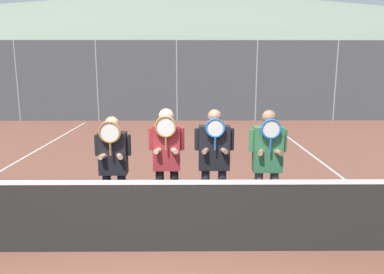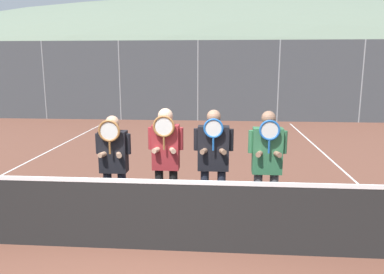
{
  "view_description": "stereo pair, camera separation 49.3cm",
  "coord_description": "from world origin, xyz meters",
  "px_view_note": "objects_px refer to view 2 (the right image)",
  "views": [
    {
      "loc": [
        0.52,
        -4.62,
        2.47
      ],
      "look_at": [
        0.57,
        1.11,
        1.34
      ],
      "focal_mm": 35.0,
      "sensor_mm": 36.0,
      "label": 1
    },
    {
      "loc": [
        1.02,
        -4.6,
        2.47
      ],
      "look_at": [
        0.57,
        1.11,
        1.34
      ],
      "focal_mm": 35.0,
      "sensor_mm": 36.0,
      "label": 2
    }
  ],
  "objects_px": {
    "player_leftmost": "(114,160)",
    "car_left_of_center": "(181,94)",
    "player_center_left": "(166,156)",
    "player_rightmost": "(267,160)",
    "car_right_of_center": "(380,96)",
    "car_center": "(277,95)",
    "car_far_left": "(92,94)",
    "player_center_right": "(213,157)"
  },
  "relations": [
    {
      "from": "car_left_of_center",
      "to": "car_right_of_center",
      "type": "xyz_separation_m",
      "value": [
        10.05,
        -0.11,
        -0.01
      ]
    },
    {
      "from": "player_leftmost",
      "to": "player_rightmost",
      "type": "bearing_deg",
      "value": -1.0
    },
    {
      "from": "car_center",
      "to": "player_leftmost",
      "type": "bearing_deg",
      "value": -107.99
    },
    {
      "from": "player_center_right",
      "to": "car_left_of_center",
      "type": "height_order",
      "value": "player_center_right"
    },
    {
      "from": "player_leftmost",
      "to": "player_rightmost",
      "type": "relative_size",
      "value": 0.94
    },
    {
      "from": "player_leftmost",
      "to": "car_right_of_center",
      "type": "relative_size",
      "value": 0.37
    },
    {
      "from": "player_leftmost",
      "to": "car_left_of_center",
      "type": "bearing_deg",
      "value": 91.85
    },
    {
      "from": "player_center_right",
      "to": "car_center",
      "type": "relative_size",
      "value": 0.42
    },
    {
      "from": "player_center_left",
      "to": "car_left_of_center",
      "type": "bearing_deg",
      "value": 95.15
    },
    {
      "from": "player_center_right",
      "to": "car_far_left",
      "type": "relative_size",
      "value": 0.44
    },
    {
      "from": "player_center_right",
      "to": "player_rightmost",
      "type": "bearing_deg",
      "value": -8.98
    },
    {
      "from": "player_center_left",
      "to": "player_rightmost",
      "type": "height_order",
      "value": "player_center_left"
    },
    {
      "from": "player_center_left",
      "to": "car_right_of_center",
      "type": "distance_m",
      "value": 16.48
    },
    {
      "from": "car_left_of_center",
      "to": "player_leftmost",
      "type": "bearing_deg",
      "value": -88.15
    },
    {
      "from": "player_leftmost",
      "to": "car_center",
      "type": "height_order",
      "value": "car_center"
    },
    {
      "from": "player_leftmost",
      "to": "car_right_of_center",
      "type": "xyz_separation_m",
      "value": [
        9.59,
        13.98,
        -0.14
      ]
    },
    {
      "from": "player_leftmost",
      "to": "car_center",
      "type": "bearing_deg",
      "value": 72.01
    },
    {
      "from": "car_center",
      "to": "car_right_of_center",
      "type": "bearing_deg",
      "value": 4.14
    },
    {
      "from": "car_far_left",
      "to": "car_left_of_center",
      "type": "height_order",
      "value": "car_left_of_center"
    },
    {
      "from": "car_far_left",
      "to": "player_rightmost",
      "type": "bearing_deg",
      "value": -61.63
    },
    {
      "from": "player_leftmost",
      "to": "player_center_left",
      "type": "height_order",
      "value": "player_center_left"
    },
    {
      "from": "player_center_right",
      "to": "car_far_left",
      "type": "xyz_separation_m",
      "value": [
        -6.77,
        13.89,
        -0.2
      ]
    },
    {
      "from": "player_rightmost",
      "to": "car_right_of_center",
      "type": "height_order",
      "value": "player_rightmost"
    },
    {
      "from": "car_far_left",
      "to": "car_right_of_center",
      "type": "xyz_separation_m",
      "value": [
        14.82,
        0.01,
        0.0
      ]
    },
    {
      "from": "player_leftmost",
      "to": "player_center_right",
      "type": "height_order",
      "value": "player_center_right"
    },
    {
      "from": "player_leftmost",
      "to": "player_center_right",
      "type": "xyz_separation_m",
      "value": [
        1.54,
        0.09,
        0.06
      ]
    },
    {
      "from": "player_center_left",
      "to": "car_far_left",
      "type": "distance_m",
      "value": 15.19
    },
    {
      "from": "player_leftmost",
      "to": "car_left_of_center",
      "type": "xyz_separation_m",
      "value": [
        -0.46,
        14.09,
        -0.14
      ]
    },
    {
      "from": "player_center_left",
      "to": "player_rightmost",
      "type": "distance_m",
      "value": 1.53
    },
    {
      "from": "car_far_left",
      "to": "car_left_of_center",
      "type": "xyz_separation_m",
      "value": [
        4.78,
        0.12,
        0.01
      ]
    },
    {
      "from": "player_center_right",
      "to": "car_left_of_center",
      "type": "distance_m",
      "value": 14.15
    },
    {
      "from": "car_right_of_center",
      "to": "player_rightmost",
      "type": "bearing_deg",
      "value": -117.35
    },
    {
      "from": "player_leftmost",
      "to": "player_center_right",
      "type": "bearing_deg",
      "value": 3.17
    },
    {
      "from": "car_far_left",
      "to": "player_center_right",
      "type": "bearing_deg",
      "value": -64.01
    },
    {
      "from": "player_center_right",
      "to": "car_far_left",
      "type": "height_order",
      "value": "player_center_right"
    },
    {
      "from": "player_center_left",
      "to": "car_far_left",
      "type": "height_order",
      "value": "player_center_left"
    },
    {
      "from": "player_rightmost",
      "to": "car_far_left",
      "type": "xyz_separation_m",
      "value": [
        -7.57,
        14.01,
        -0.19
      ]
    },
    {
      "from": "player_center_left",
      "to": "player_center_right",
      "type": "xyz_separation_m",
      "value": [
        0.73,
        0.05,
        -0.02
      ]
    },
    {
      "from": "car_left_of_center",
      "to": "car_center",
      "type": "bearing_deg",
      "value": -5.65
    },
    {
      "from": "car_far_left",
      "to": "car_center",
      "type": "relative_size",
      "value": 0.96
    },
    {
      "from": "car_left_of_center",
      "to": "car_right_of_center",
      "type": "height_order",
      "value": "car_left_of_center"
    },
    {
      "from": "car_left_of_center",
      "to": "car_right_of_center",
      "type": "relative_size",
      "value": 0.87
    }
  ]
}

